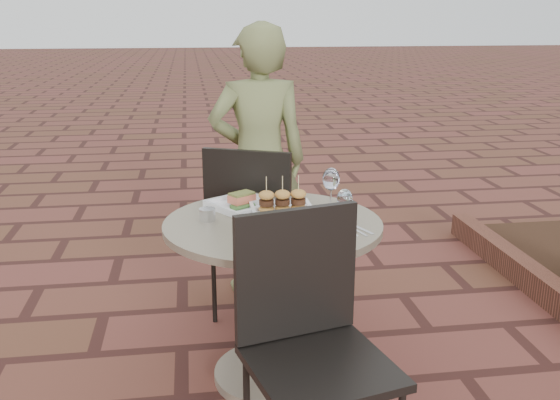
{
  "coord_description": "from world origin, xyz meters",
  "views": [
    {
      "loc": [
        -0.33,
        -2.3,
        1.54
      ],
      "look_at": [
        0.02,
        0.11,
        0.82
      ],
      "focal_mm": 40.0,
      "sensor_mm": 36.0,
      "label": 1
    }
  ],
  "objects": [
    {
      "name": "ground",
      "position": [
        0.0,
        0.0,
        0.0
      ],
      "size": [
        60.0,
        60.0,
        0.0
      ],
      "primitive_type": "plane",
      "color": "#5D2B24",
      "rests_on": "ground"
    },
    {
      "name": "cafe_table",
      "position": [
        -0.01,
        0.11,
        0.48
      ],
      "size": [
        0.9,
        0.9,
        0.73
      ],
      "color": "gray",
      "rests_on": "ground"
    },
    {
      "name": "chair_far",
      "position": [
        -0.03,
        0.68,
        0.55
      ],
      "size": [
        0.58,
        0.58,
        0.93
      ],
      "rotation": [
        0.0,
        0.0,
        2.72
      ],
      "color": "black",
      "rests_on": "ground"
    },
    {
      "name": "chair_near",
      "position": [
        0.03,
        -0.47,
        0.55
      ],
      "size": [
        0.53,
        0.53,
        0.93
      ],
      "rotation": [
        0.0,
        0.0,
        0.24
      ],
      "color": "black",
      "rests_on": "ground"
    },
    {
      "name": "diner",
      "position": [
        0.04,
        1.08,
        0.76
      ],
      "size": [
        0.56,
        0.38,
        1.52
      ],
      "primitive_type": "imported",
      "rotation": [
        0.0,
        0.0,
        3.17
      ],
      "color": "#5E6437",
      "rests_on": "ground"
    },
    {
      "name": "plate_salmon",
      "position": [
        -0.12,
        0.32,
        0.75
      ],
      "size": [
        0.34,
        0.34,
        0.07
      ],
      "rotation": [
        0.0,
        0.0,
        0.59
      ],
      "color": "white",
      "rests_on": "cafe_table"
    },
    {
      "name": "plate_sliders",
      "position": [
        0.04,
        0.19,
        0.77
      ],
      "size": [
        0.26,
        0.26,
        0.17
      ],
      "rotation": [
        0.0,
        0.0,
        0.01
      ],
      "color": "white",
      "rests_on": "cafe_table"
    },
    {
      "name": "plate_tuna",
      "position": [
        0.03,
        -0.09,
        0.75
      ],
      "size": [
        0.28,
        0.28,
        0.03
      ],
      "rotation": [
        0.0,
        0.0,
        0.15
      ],
      "color": "white",
      "rests_on": "cafe_table"
    },
    {
      "name": "wine_glass_right",
      "position": [
        0.27,
        0.02,
        0.84
      ],
      "size": [
        0.06,
        0.06,
        0.15
      ],
      "color": "white",
      "rests_on": "cafe_table"
    },
    {
      "name": "wine_glass_mid",
      "position": [
        0.27,
        0.27,
        0.86
      ],
      "size": [
        0.08,
        0.08,
        0.18
      ],
      "color": "white",
      "rests_on": "cafe_table"
    },
    {
      "name": "wine_glass_far",
      "position": [
        0.27,
        0.27,
        0.85
      ],
      "size": [
        0.07,
        0.07,
        0.16
      ],
      "color": "white",
      "rests_on": "cafe_table"
    },
    {
      "name": "steel_ramekin",
      "position": [
        -0.28,
        0.16,
        0.76
      ],
      "size": [
        0.09,
        0.09,
        0.05
      ],
      "primitive_type": "cylinder",
      "rotation": [
        0.0,
        0.0,
        -0.39
      ],
      "color": "silver",
      "rests_on": "cafe_table"
    },
    {
      "name": "cutlery_set",
      "position": [
        0.29,
        -0.03,
        0.73
      ],
      "size": [
        0.15,
        0.22,
        0.0
      ],
      "primitive_type": null,
      "rotation": [
        0.0,
        0.0,
        0.33
      ],
      "color": "silver",
      "rests_on": "cafe_table"
    }
  ]
}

